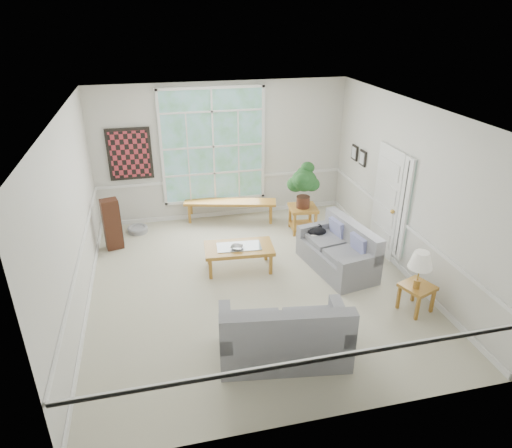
{
  "coord_description": "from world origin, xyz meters",
  "views": [
    {
      "loc": [
        -1.48,
        -6.56,
        4.36
      ],
      "look_at": [
        0.1,
        0.2,
        1.05
      ],
      "focal_mm": 32.0,
      "sensor_mm": 36.0,
      "label": 1
    }
  ],
  "objects_px": {
    "coffee_table": "(239,258)",
    "loveseat_right": "(337,248)",
    "loveseat_front": "(284,327)",
    "end_table": "(303,219)",
    "side_table": "(416,298)"
  },
  "relations": [
    {
      "from": "side_table",
      "to": "loveseat_front",
      "type": "bearing_deg",
      "value": -167.24
    },
    {
      "from": "loveseat_front",
      "to": "coffee_table",
      "type": "relative_size",
      "value": 1.4
    },
    {
      "from": "loveseat_front",
      "to": "side_table",
      "type": "xyz_separation_m",
      "value": [
        2.32,
        0.53,
        -0.24
      ]
    },
    {
      "from": "coffee_table",
      "to": "end_table",
      "type": "height_order",
      "value": "end_table"
    },
    {
      "from": "coffee_table",
      "to": "loveseat_right",
      "type": "bearing_deg",
      "value": -7.9
    },
    {
      "from": "loveseat_right",
      "to": "coffee_table",
      "type": "bearing_deg",
      "value": 157.22
    },
    {
      "from": "loveseat_right",
      "to": "side_table",
      "type": "height_order",
      "value": "loveseat_right"
    },
    {
      "from": "loveseat_right",
      "to": "end_table",
      "type": "relative_size",
      "value": 2.83
    },
    {
      "from": "end_table",
      "to": "side_table",
      "type": "bearing_deg",
      "value": -75.0
    },
    {
      "from": "loveseat_right",
      "to": "side_table",
      "type": "bearing_deg",
      "value": -74.34
    },
    {
      "from": "coffee_table",
      "to": "side_table",
      "type": "bearing_deg",
      "value": -32.67
    },
    {
      "from": "loveseat_front",
      "to": "side_table",
      "type": "bearing_deg",
      "value": 20.95
    },
    {
      "from": "loveseat_front",
      "to": "coffee_table",
      "type": "height_order",
      "value": "loveseat_front"
    },
    {
      "from": "side_table",
      "to": "end_table",
      "type": "bearing_deg",
      "value": 105.0
    },
    {
      "from": "coffee_table",
      "to": "end_table",
      "type": "relative_size",
      "value": 2.2
    }
  ]
}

